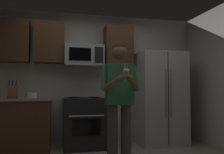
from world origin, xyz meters
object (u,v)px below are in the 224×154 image
object	(u,v)px
person	(119,95)
oven_range	(84,123)
cupcake	(126,73)
bowl_large_white	(31,95)
refrigerator	(160,98)
microwave	(84,56)
knife_block	(13,92)

from	to	relation	value
person	oven_range	bearing A→B (deg)	107.25
person	cupcake	bearing A→B (deg)	-90.00
bowl_large_white	refrigerator	bearing A→B (deg)	-1.61
cupcake	microwave	bearing A→B (deg)	102.64
microwave	bowl_large_white	size ratio (longest dim) A/B	3.46
microwave	refrigerator	bearing A→B (deg)	-6.03
refrigerator	microwave	bearing A→B (deg)	173.97
microwave	cupcake	distance (m)	1.71
bowl_large_white	person	xyz separation A→B (m)	(1.32, -1.20, 0.02)
oven_range	microwave	xyz separation A→B (m)	(0.00, 0.12, 1.26)
bowl_large_white	person	world-z (taller)	person
knife_block	cupcake	bearing A→B (deg)	-42.43
bowl_large_white	cupcake	size ratio (longest dim) A/B	1.23
knife_block	person	distance (m)	1.97
oven_range	person	world-z (taller)	person
oven_range	refrigerator	size ratio (longest dim) A/B	0.52
knife_block	bowl_large_white	bearing A→B (deg)	11.56
microwave	refrigerator	size ratio (longest dim) A/B	0.41
bowl_large_white	cupcake	bearing A→B (deg)	-49.24
refrigerator	cupcake	size ratio (longest dim) A/B	10.35
person	cupcake	size ratio (longest dim) A/B	10.13
refrigerator	cupcake	bearing A→B (deg)	-127.99
oven_range	cupcake	world-z (taller)	cupcake
microwave	person	world-z (taller)	microwave
microwave	cupcake	xyz separation A→B (m)	(0.36, -1.62, -0.43)
cupcake	oven_range	bearing A→B (deg)	103.62
refrigerator	knife_block	world-z (taller)	refrigerator
oven_range	microwave	world-z (taller)	microwave
microwave	knife_block	world-z (taller)	microwave
bowl_large_white	person	distance (m)	1.78
microwave	refrigerator	xyz separation A→B (m)	(1.50, -0.16, -0.82)
oven_range	refrigerator	distance (m)	1.56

